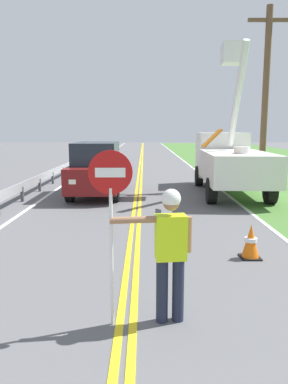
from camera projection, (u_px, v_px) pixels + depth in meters
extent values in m
cube|color=yellow|center=(138.00, 178.00, 20.17)|extent=(0.11, 110.00, 0.01)
cube|color=yellow|center=(141.00, 178.00, 20.17)|extent=(0.11, 110.00, 0.01)
cube|color=silver|center=(206.00, 178.00, 20.17)|extent=(0.12, 110.00, 0.01)
cube|color=silver|center=(74.00, 178.00, 20.17)|extent=(0.12, 110.00, 0.01)
cylinder|color=#1E2338|center=(178.00, 290.00, 5.01)|extent=(0.16, 0.16, 0.88)
cylinder|color=#1E2338|center=(162.00, 291.00, 4.99)|extent=(0.16, 0.16, 0.88)
cube|color=#C6EA19|center=(171.00, 237.00, 4.88)|extent=(0.43, 0.29, 0.60)
cylinder|color=#996B4C|center=(133.00, 220.00, 4.78)|extent=(0.61, 0.16, 0.09)
cylinder|color=#996B4C|center=(189.00, 234.00, 4.90)|extent=(0.09, 0.09, 0.48)
sphere|color=#996B4C|center=(171.00, 202.00, 4.80)|extent=(0.22, 0.22, 0.22)
sphere|color=white|center=(171.00, 198.00, 4.79)|extent=(0.25, 0.25, 0.25)
cylinder|color=silver|center=(112.00, 258.00, 4.83)|extent=(0.04, 0.04, 1.85)
cylinder|color=#B71414|center=(110.00, 172.00, 4.64)|extent=(0.56, 0.03, 0.56)
cube|color=white|center=(110.00, 173.00, 4.62)|extent=(0.38, 0.01, 0.12)
cube|color=white|center=(236.00, 167.00, 13.96)|extent=(2.50, 4.70, 1.10)
cube|color=white|center=(221.00, 154.00, 17.32)|extent=(2.29, 2.19, 2.00)
cube|color=#1E2833|center=(218.00, 147.00, 18.29)|extent=(1.98, 0.15, 0.90)
cylinder|color=silver|center=(242.00, 150.00, 12.95)|extent=(0.56, 0.56, 0.24)
cylinder|color=silver|center=(238.00, 97.00, 13.74)|extent=(0.35, 2.47, 3.67)
cube|color=white|center=(234.00, 53.00, 14.57)|extent=(0.94, 0.94, 0.80)
cube|color=orange|center=(212.00, 138.00, 12.06)|extent=(0.63, 0.82, 0.59)
cylinder|color=black|center=(199.00, 176.00, 17.33)|extent=(0.36, 0.93, 0.92)
cylinder|color=black|center=(243.00, 176.00, 17.24)|extent=(0.36, 0.93, 0.92)
cylinder|color=black|center=(211.00, 191.00, 13.11)|extent=(0.36, 0.93, 0.92)
cylinder|color=black|center=(270.00, 191.00, 13.02)|extent=(0.36, 0.93, 0.92)
cube|color=maroon|center=(97.00, 175.00, 14.76)|extent=(1.85, 4.60, 0.92)
cube|color=#1E2833|center=(97.00, 153.00, 14.61)|extent=(1.62, 2.85, 0.84)
cube|color=#EAEACC|center=(105.00, 182.00, 12.50)|extent=(0.24, 0.06, 0.16)
cube|color=#EAEACC|center=(72.00, 182.00, 12.50)|extent=(0.24, 0.06, 0.16)
cylinder|color=black|center=(115.00, 193.00, 13.43)|extent=(0.28, 0.68, 0.68)
cylinder|color=black|center=(70.00, 193.00, 13.43)|extent=(0.28, 0.68, 0.68)
cylinder|color=black|center=(120.00, 182.00, 16.24)|extent=(0.28, 0.68, 0.68)
cylinder|color=black|center=(83.00, 182.00, 16.24)|extent=(0.28, 0.68, 0.68)
cylinder|color=brown|center=(265.00, 100.00, 16.21)|extent=(0.28, 0.28, 7.77)
cube|color=brown|center=(269.00, 20.00, 15.66)|extent=(1.80, 0.14, 0.14)
cone|color=orange|center=(251.00, 241.00, 7.50)|extent=(0.36, 0.36, 0.70)
cylinder|color=white|center=(251.00, 240.00, 7.49)|extent=(0.25, 0.25, 0.08)
cube|color=black|center=(250.00, 257.00, 7.55)|extent=(0.40, 0.40, 0.03)
cube|color=#9EA0A3|center=(46.00, 175.00, 16.82)|extent=(0.06, 32.00, 0.32)
cube|color=#4C4C51|center=(22.00, 194.00, 13.48)|extent=(0.10, 0.10, 0.55)
cube|color=#4C4C51|center=(40.00, 185.00, 15.74)|extent=(0.10, 0.10, 0.55)
cube|color=#4C4C51|center=(53.00, 178.00, 17.99)|extent=(0.10, 0.10, 0.55)
cube|color=#4C4C51|center=(63.00, 173.00, 20.25)|extent=(0.10, 0.10, 0.55)
cube|color=#4C4C51|center=(71.00, 168.00, 22.50)|extent=(0.10, 0.10, 0.55)
cube|color=#4C4C51|center=(78.00, 165.00, 24.75)|extent=(0.10, 0.10, 0.55)
cube|color=#4C4C51|center=(83.00, 162.00, 27.01)|extent=(0.10, 0.10, 0.55)
cube|color=#4C4C51|center=(88.00, 160.00, 29.26)|extent=(0.10, 0.10, 0.55)
cube|color=#4C4C51|center=(92.00, 157.00, 31.52)|extent=(0.10, 0.10, 0.55)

